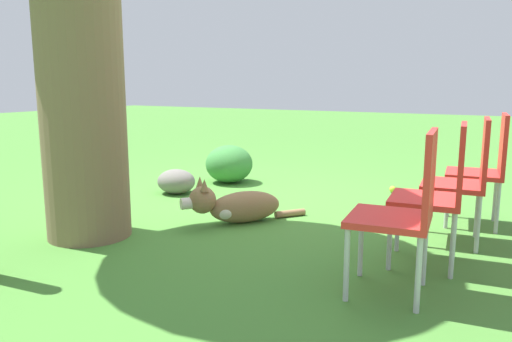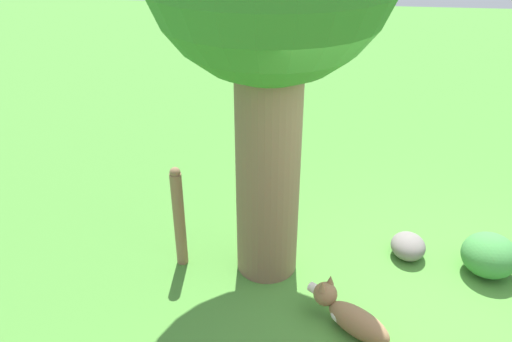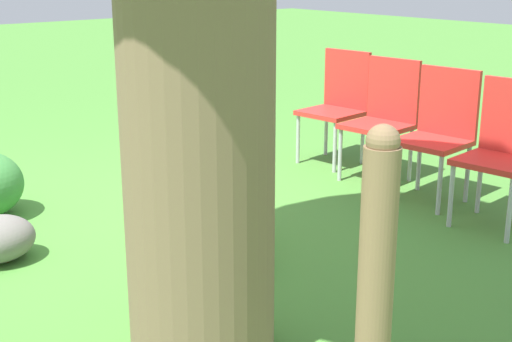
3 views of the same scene
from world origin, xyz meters
TOP-DOWN VIEW (x-y plane):
  - ground_plane at (0.00, 0.00)m, footprint 30.00×30.00m
  - dog at (-0.38, 0.60)m, footprint 0.74×0.91m
  - fence_post at (0.34, 2.29)m, footprint 0.12×0.12m
  - red_chair_0 at (-2.17, -0.31)m, footprint 0.46×0.48m
  - red_chair_1 at (-2.08, 0.25)m, footprint 0.46×0.48m
  - red_chair_2 at (-1.99, 0.80)m, footprint 0.46×0.48m
  - red_chair_3 at (-1.91, 1.36)m, footprint 0.46×0.48m
  - tennis_ball at (-1.23, -1.21)m, footprint 0.07×0.07m

SIDE VIEW (x-z plane):
  - ground_plane at x=0.00m, z-range 0.00..0.00m
  - tennis_ball at x=-1.23m, z-range 0.00..0.07m
  - dog at x=-0.38m, z-range -0.05..0.35m
  - red_chair_0 at x=-2.17m, z-range 0.06..0.96m
  - red_chair_1 at x=-2.08m, z-range 0.06..0.96m
  - red_chair_2 at x=-1.99m, z-range 0.06..0.96m
  - red_chair_3 at x=-1.91m, z-range 0.06..0.96m
  - fence_post at x=0.34m, z-range 0.01..1.13m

